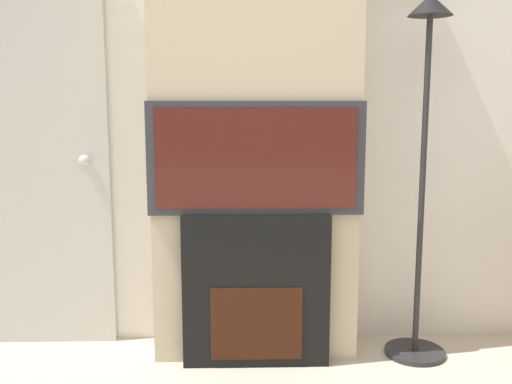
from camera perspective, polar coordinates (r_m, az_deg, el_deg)
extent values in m
cube|color=silver|center=(3.08, -0.17, 9.75)|extent=(6.00, 0.06, 2.70)
cube|color=#BCAD8E|center=(2.89, -0.08, 9.79)|extent=(1.03, 0.31, 2.70)
cube|color=black|center=(2.89, 0.00, -9.70)|extent=(0.73, 0.14, 0.77)
cube|color=#33160A|center=(2.88, 0.04, -13.06)|extent=(0.45, 0.01, 0.37)
cube|color=#2D2D33|center=(2.75, 0.00, 3.39)|extent=(1.05, 0.06, 0.55)
cube|color=#471914|center=(2.72, 0.02, 3.32)|extent=(0.96, 0.01, 0.48)
cylinder|color=#262628|center=(3.21, 15.57, -15.15)|extent=(0.31, 0.31, 0.03)
cylinder|color=#262628|center=(2.97, 16.27, 0.15)|extent=(0.03, 0.03, 1.69)
cone|color=black|center=(2.98, 17.06, 17.45)|extent=(0.21, 0.21, 0.10)
cube|color=#BCB7AD|center=(3.23, -21.45, 3.75)|extent=(0.80, 0.04, 2.10)
sphere|color=silver|center=(3.11, -16.78, 3.04)|extent=(0.06, 0.06, 0.06)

